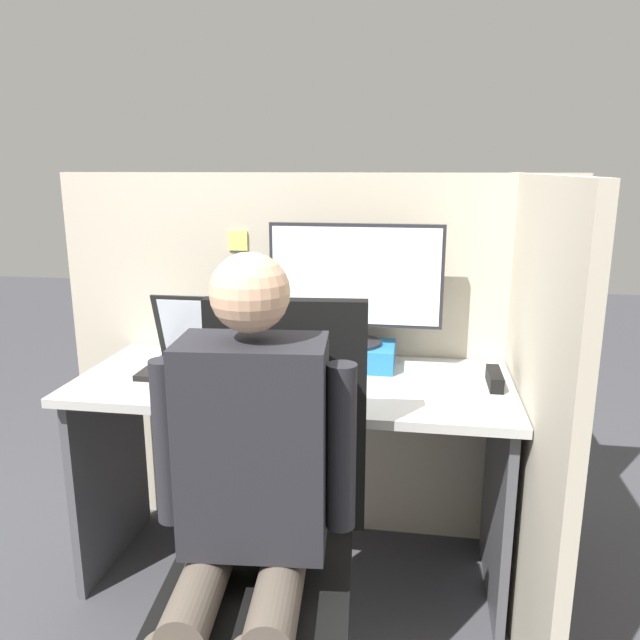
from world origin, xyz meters
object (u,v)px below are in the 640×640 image
(monitor, at_px, (355,281))
(office_chair, at_px, (272,521))
(stapler, at_px, (495,379))
(person, at_px, (246,492))
(paper_box, at_px, (354,355))
(laptop, at_px, (201,356))
(carrot_toy, at_px, (306,389))

(monitor, relative_size, office_chair, 0.55)
(office_chair, bearing_deg, stapler, 44.08)
(office_chair, bearing_deg, monitor, 79.47)
(monitor, height_order, person, person)
(monitor, distance_m, office_chair, 0.91)
(paper_box, bearing_deg, person, -99.51)
(laptop, distance_m, office_chair, 0.76)
(office_chair, distance_m, person, 0.25)
(paper_box, bearing_deg, stapler, -15.95)
(laptop, bearing_deg, monitor, 14.23)
(carrot_toy, distance_m, office_chair, 0.47)
(paper_box, relative_size, carrot_toy, 1.87)
(paper_box, bearing_deg, laptop, -166.06)
(stapler, bearing_deg, paper_box, 164.05)
(monitor, bearing_deg, office_chair, -100.53)
(paper_box, xyz_separation_m, person, (-0.15, -0.91, -0.06))
(monitor, distance_m, stapler, 0.58)
(stapler, bearing_deg, monitor, 163.73)
(monitor, height_order, stapler, monitor)
(paper_box, height_order, laptop, laptop)
(person, bearing_deg, laptop, 116.05)
(laptop, height_order, office_chair, office_chair)
(office_chair, bearing_deg, laptop, 123.25)
(paper_box, height_order, monitor, monitor)
(laptop, relative_size, stapler, 2.25)
(paper_box, bearing_deg, office_chair, -100.57)
(person, bearing_deg, office_chair, 85.04)
(paper_box, distance_m, office_chair, 0.79)
(stapler, xyz_separation_m, office_chair, (-0.62, -0.60, -0.22))
(laptop, distance_m, person, 0.87)
(monitor, relative_size, person, 0.48)
(paper_box, distance_m, laptop, 0.55)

